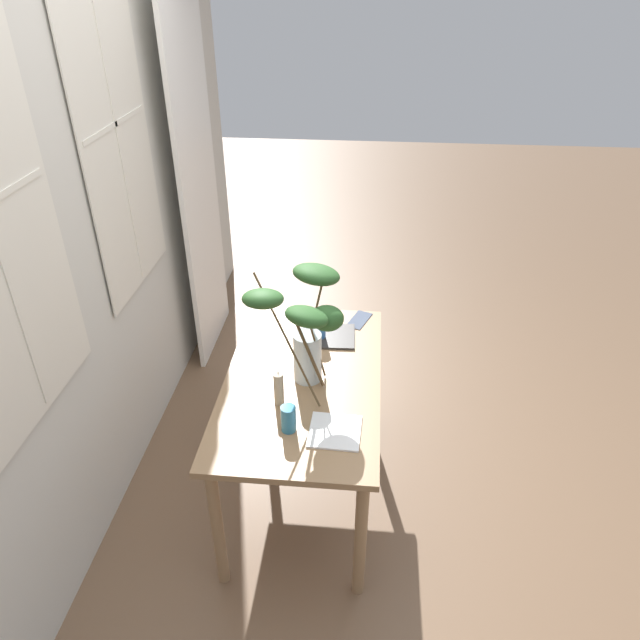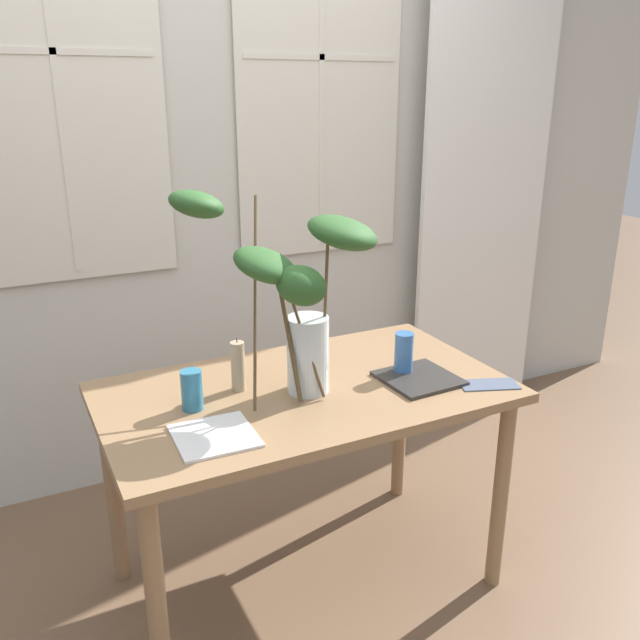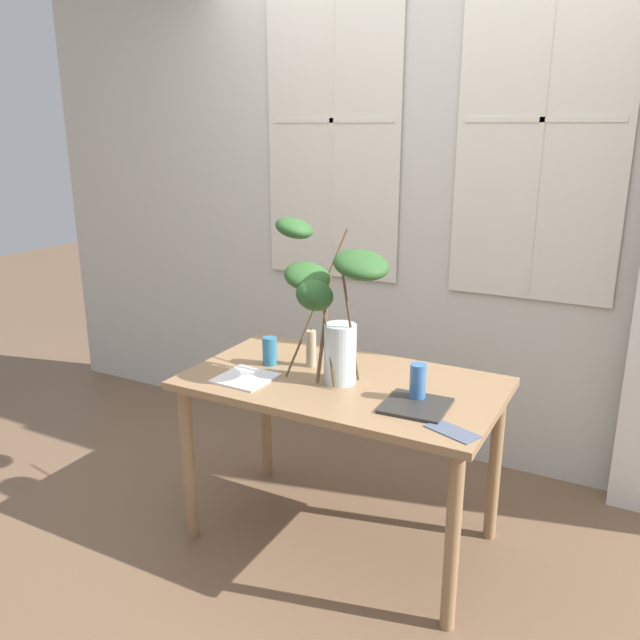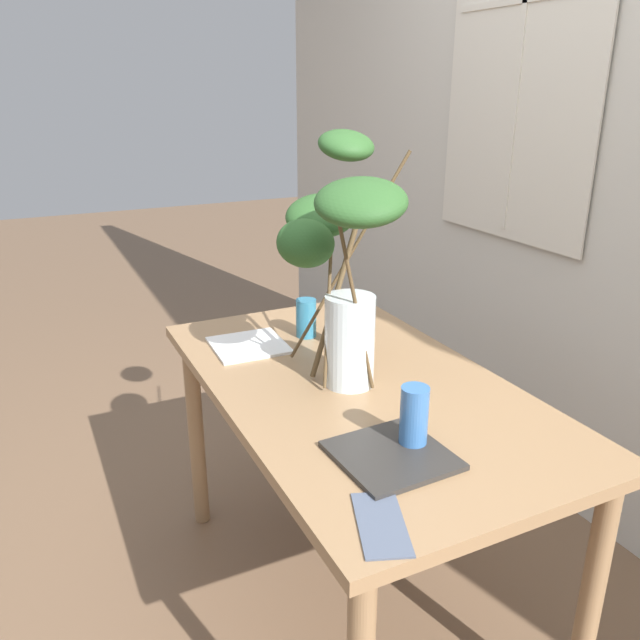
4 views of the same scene
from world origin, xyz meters
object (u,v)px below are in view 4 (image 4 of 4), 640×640
(vase_with_branches, at_px, (340,252))
(drinking_glass_blue_right, at_px, (414,418))
(plate_square_right, at_px, (391,455))
(pillar_candle, at_px, (350,326))
(dining_table, at_px, (356,413))
(drinking_glass_blue_left, at_px, (306,318))
(plate_square_left, at_px, (249,345))

(vase_with_branches, bearing_deg, drinking_glass_blue_right, -2.46)
(plate_square_right, distance_m, pillar_candle, 0.59)
(dining_table, distance_m, drinking_glass_blue_right, 0.38)
(drinking_glass_blue_left, xyz_separation_m, plate_square_left, (0.00, -0.19, -0.06))
(dining_table, height_order, drinking_glass_blue_left, drinking_glass_blue_left)
(dining_table, height_order, plate_square_right, plate_square_right)
(plate_square_left, bearing_deg, drinking_glass_blue_right, 10.51)
(drinking_glass_blue_left, relative_size, plate_square_right, 0.52)
(dining_table, bearing_deg, plate_square_right, -17.65)
(dining_table, bearing_deg, plate_square_left, -153.57)
(dining_table, distance_m, vase_with_branches, 0.45)
(pillar_candle, bearing_deg, drinking_glass_blue_right, -13.86)
(vase_with_branches, distance_m, plate_square_left, 0.49)
(drinking_glass_blue_left, distance_m, plate_square_right, 0.73)
(plate_square_right, bearing_deg, pillar_candle, 160.34)
(drinking_glass_blue_left, bearing_deg, vase_with_branches, -8.76)
(drinking_glass_blue_left, distance_m, plate_square_left, 0.20)
(vase_with_branches, xyz_separation_m, pillar_candle, (-0.15, 0.11, -0.27))
(dining_table, height_order, plate_square_left, plate_square_left)
(pillar_candle, bearing_deg, drinking_glass_blue_left, -158.67)
(dining_table, bearing_deg, vase_with_branches, -144.20)
(plate_square_right, bearing_deg, drinking_glass_blue_right, 105.70)
(plate_square_left, bearing_deg, plate_square_right, 5.11)
(vase_with_branches, relative_size, drinking_glass_blue_left, 5.39)
(drinking_glass_blue_left, height_order, pillar_candle, pillar_candle)
(drinking_glass_blue_left, bearing_deg, plate_square_left, -89.17)
(dining_table, relative_size, drinking_glass_blue_right, 8.87)
(plate_square_left, distance_m, plate_square_right, 0.72)
(vase_with_branches, distance_m, drinking_glass_blue_right, 0.47)
(drinking_glass_blue_left, xyz_separation_m, pillar_candle, (0.17, 0.07, 0.02))
(drinking_glass_blue_right, bearing_deg, drinking_glass_blue_left, 174.68)
(drinking_glass_blue_right, relative_size, plate_square_right, 0.62)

